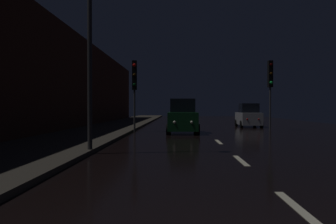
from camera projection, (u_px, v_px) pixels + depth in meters
name	position (u px, v px, depth m)	size (l,w,h in m)	color
ground	(203.00, 129.00, 27.34)	(26.41, 84.00, 0.02)	black
sidewalk_left	(109.00, 128.00, 27.52)	(4.40, 84.00, 0.15)	#38332B
building_facade_left	(59.00, 78.00, 24.05)	(0.80, 63.00, 7.07)	#472319
lane_centerline	(239.00, 159.00, 11.36)	(0.16, 13.51, 0.01)	beige
traffic_light_far_left	(134.00, 80.00, 24.11)	(0.33, 0.47, 4.64)	#38383A
traffic_light_far_right	(270.00, 79.00, 26.50)	(0.35, 0.48, 4.94)	#38383A
streetlamp_overhead	(104.00, 22.00, 12.71)	(1.70, 0.44, 6.76)	#2D2D30
car_approaching_headlights	(183.00, 117.00, 23.13)	(1.95, 4.23, 2.13)	#0F3819
car_parked_right_far	(248.00, 116.00, 30.49)	(1.77, 3.83, 1.93)	#A5A8AD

